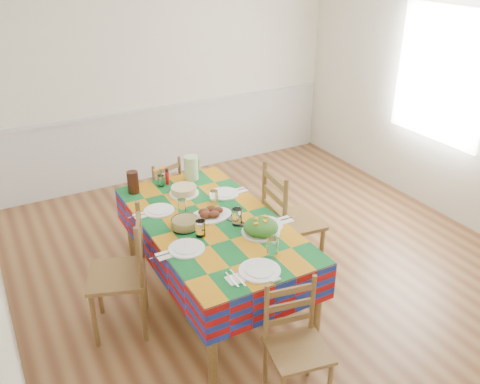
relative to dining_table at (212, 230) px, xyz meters
name	(u,v)px	position (x,y,z in m)	size (l,w,h in m)	color
room	(276,133)	(0.66, 0.11, 0.68)	(4.58, 5.08, 2.78)	brown
wainscot	(170,138)	(0.66, 2.59, -0.18)	(4.41, 0.06, 0.92)	silver
window_right	(441,75)	(2.89, 0.41, 0.83)	(1.40, 1.40, 0.00)	white
dining_table	(212,230)	(0.00, 0.00, 0.00)	(1.03, 1.92, 0.75)	brown
setting_near_head	(264,262)	(0.05, -0.73, 0.11)	(0.47, 0.32, 0.14)	white
setting_left_near	(191,241)	(-0.29, -0.24, 0.11)	(0.50, 0.29, 0.13)	white
setting_left_far	(167,209)	(-0.26, 0.32, 0.11)	(0.47, 0.28, 0.12)	white
setting_right_near	(256,222)	(0.28, -0.23, 0.11)	(0.54, 0.31, 0.14)	white
setting_right_far	(221,195)	(0.26, 0.33, 0.11)	(0.48, 0.28, 0.12)	white
meat_platter	(211,214)	(0.02, 0.07, 0.11)	(0.36, 0.26, 0.07)	white
salad_platter	(261,227)	(0.25, -0.35, 0.13)	(0.30, 0.30, 0.13)	white
pasta_bowl	(185,223)	(-0.23, 0.01, 0.12)	(0.22, 0.22, 0.08)	white
cake	(184,191)	(-0.01, 0.55, 0.12)	(0.27, 0.27, 0.07)	white
serving_utensils	(238,222)	(0.18, -0.12, 0.09)	(0.13, 0.30, 0.01)	black
flower_vase	(161,178)	(-0.12, 0.81, 0.17)	(0.13, 0.10, 0.20)	white
hot_sauce	(167,176)	(-0.05, 0.82, 0.16)	(0.04, 0.04, 0.15)	red
green_pitcher	(191,168)	(0.19, 0.81, 0.20)	(0.13, 0.13, 0.23)	#AED194
tea_pitcher	(133,182)	(-0.39, 0.80, 0.18)	(0.10, 0.10, 0.20)	black
name_card	(276,280)	(0.02, -0.93, 0.09)	(0.07, 0.02, 0.02)	white
chair_near	(296,346)	(0.01, -1.21, -0.24)	(0.44, 0.43, 0.86)	brown
chair_far	(162,197)	(0.01, 1.21, -0.25)	(0.46, 0.45, 0.85)	brown
chair_left	(123,274)	(-0.76, -0.02, -0.17)	(0.55, 0.57, 1.01)	brown
chair_right	(289,222)	(0.76, 0.01, -0.14)	(0.49, 0.51, 1.06)	brown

